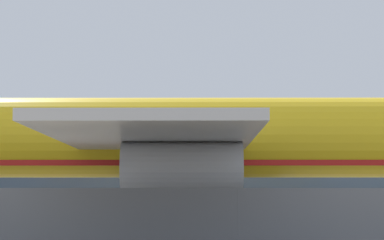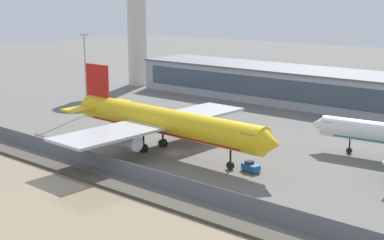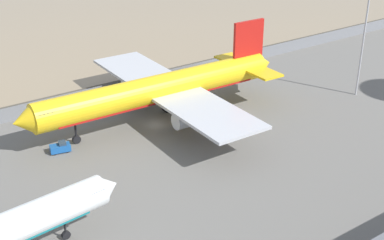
{
  "view_description": "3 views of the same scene",
  "coord_description": "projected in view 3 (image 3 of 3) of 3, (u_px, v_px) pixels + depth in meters",
  "views": [
    {
      "loc": [
        -2.9,
        -57.78,
        2.13
      ],
      "look_at": [
        -1.83,
        0.41,
        7.38
      ],
      "focal_mm": 85.0,
      "sensor_mm": 36.0,
      "label": 1
    },
    {
      "loc": [
        66.65,
        -73.12,
        28.79
      ],
      "look_at": [
        -2.41,
        8.35,
        4.65
      ],
      "focal_mm": 50.0,
      "sensor_mm": 36.0,
      "label": 2
    },
    {
      "loc": [
        43.96,
        73.86,
        41.56
      ],
      "look_at": [
        -0.38,
        10.77,
        4.92
      ],
      "focal_mm": 50.0,
      "sensor_mm": 36.0,
      "label": 3
    }
  ],
  "objects": [
    {
      "name": "waterfront_lagoon",
      "position": [
        21.0,
        33.0,
        147.71
      ],
      "size": [
        320.0,
        98.0,
        0.01
      ],
      "color": "#937F60",
      "rests_on": "ground"
    },
    {
      "name": "perimeter_fence",
      "position": [
        113.0,
        89.0,
        106.48
      ],
      "size": [
        280.0,
        0.1,
        2.76
      ],
      "color": "slate",
      "rests_on": "ground"
    },
    {
      "name": "ground_plane",
      "position": [
        156.0,
        124.0,
        95.25
      ],
      "size": [
        500.0,
        500.0,
        0.0
      ],
      "primitive_type": "plane",
      "color": "#66635E"
    },
    {
      "name": "baggage_tug",
      "position": [
        60.0,
        148.0,
        85.65
      ],
      "size": [
        3.46,
        2.23,
        1.8
      ],
      "color": "#19519E",
      "rests_on": "ground"
    },
    {
      "name": "cargo_jet_yellow",
      "position": [
        162.0,
        89.0,
        94.46
      ],
      "size": [
        51.57,
        43.87,
        15.55
      ],
      "color": "yellow",
      "rests_on": "ground"
    },
    {
      "name": "shoreline_seawall",
      "position": [
        104.0,
        88.0,
        110.29
      ],
      "size": [
        320.0,
        3.0,
        0.5
      ],
      "color": "#474238",
      "rests_on": "ground"
    },
    {
      "name": "apron_light_mast_apron_east",
      "position": [
        364.0,
        39.0,
        102.7
      ],
      "size": [
        3.2,
        0.4,
        20.6
      ],
      "color": "#A8A8AD",
      "rests_on": "ground"
    }
  ]
}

